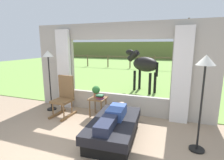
# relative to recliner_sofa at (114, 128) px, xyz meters

# --- Properties ---
(ground_plane) EXTENTS (12.00, 12.00, 0.00)m
(ground_plane) POSITION_rel_recliner_sofa_xyz_m (-0.40, -0.83, -0.22)
(ground_plane) COLOR gray
(back_wall_with_window) EXTENTS (5.20, 0.12, 2.55)m
(back_wall_with_window) POSITION_rel_recliner_sofa_xyz_m (-0.40, 1.43, 1.03)
(back_wall_with_window) COLOR #ADA599
(back_wall_with_window) RESTS_ON ground_plane
(curtain_panel_left) EXTENTS (0.44, 0.10, 2.40)m
(curtain_panel_left) POSITION_rel_recliner_sofa_xyz_m (-2.09, 1.29, 0.98)
(curtain_panel_left) COLOR silver
(curtain_panel_left) RESTS_ON ground_plane
(curtain_panel_right) EXTENTS (0.44, 0.10, 2.40)m
(curtain_panel_right) POSITION_rel_recliner_sofa_xyz_m (1.29, 1.29, 0.98)
(curtain_panel_right) COLOR silver
(curtain_panel_right) RESTS_ON ground_plane
(outdoor_pasture_lawn) EXTENTS (36.00, 21.68, 0.02)m
(outdoor_pasture_lawn) POSITION_rel_recliner_sofa_xyz_m (-0.40, 12.33, -0.21)
(outdoor_pasture_lawn) COLOR #759E47
(outdoor_pasture_lawn) RESTS_ON ground_plane
(distant_hill_ridge) EXTENTS (36.00, 2.00, 2.40)m
(distant_hill_ridge) POSITION_rel_recliner_sofa_xyz_m (-0.40, 22.17, 0.98)
(distant_hill_ridge) COLOR #636A39
(distant_hill_ridge) RESTS_ON ground_plane
(recliner_sofa) EXTENTS (1.01, 1.76, 0.42)m
(recliner_sofa) POSITION_rel_recliner_sofa_xyz_m (0.00, 0.00, 0.00)
(recliner_sofa) COLOR black
(recliner_sofa) RESTS_ON ground_plane
(reclining_person) EXTENTS (0.38, 1.44, 0.22)m
(reclining_person) POSITION_rel_recliner_sofa_xyz_m (-0.00, -0.05, 0.30)
(reclining_person) COLOR #334C8C
(reclining_person) RESTS_ON recliner_sofa
(rocking_chair) EXTENTS (0.50, 0.70, 1.12)m
(rocking_chair) POSITION_rel_recliner_sofa_xyz_m (-1.72, 0.72, 0.33)
(rocking_chair) COLOR brown
(rocking_chair) RESTS_ON ground_plane
(side_table) EXTENTS (0.44, 0.44, 0.52)m
(side_table) POSITION_rel_recliner_sofa_xyz_m (-0.81, 0.96, 0.21)
(side_table) COLOR brown
(side_table) RESTS_ON ground_plane
(potted_plant) EXTENTS (0.22, 0.22, 0.32)m
(potted_plant) POSITION_rel_recliner_sofa_xyz_m (-0.89, 1.02, 0.48)
(potted_plant) COLOR #9E6042
(potted_plant) RESTS_ON side_table
(book_stack) EXTENTS (0.20, 0.17, 0.12)m
(book_stack) POSITION_rel_recliner_sofa_xyz_m (-0.72, 0.90, 0.36)
(book_stack) COLOR #59336B
(book_stack) RESTS_ON side_table
(floor_lamp_left) EXTENTS (0.32, 0.32, 1.80)m
(floor_lamp_left) POSITION_rel_recliner_sofa_xyz_m (-2.35, 0.92, 1.23)
(floor_lamp_left) COLOR black
(floor_lamp_left) RESTS_ON ground_plane
(floor_lamp_right) EXTENTS (0.32, 0.32, 1.79)m
(floor_lamp_right) POSITION_rel_recliner_sofa_xyz_m (1.61, 0.11, 1.23)
(floor_lamp_right) COLOR black
(floor_lamp_right) RESTS_ON ground_plane
(horse) EXTENTS (1.71, 1.26, 1.73)m
(horse) POSITION_rel_recliner_sofa_xyz_m (-0.09, 3.99, 0.94)
(horse) COLOR black
(horse) RESTS_ON outdoor_pasture_lawn
(pasture_tree) EXTENTS (1.15, 1.24, 3.45)m
(pasture_tree) POSITION_rel_recliner_sofa_xyz_m (1.98, 8.29, 1.45)
(pasture_tree) COLOR #4C3823
(pasture_tree) RESTS_ON outdoor_pasture_lawn
(pasture_fence_line) EXTENTS (16.10, 0.10, 1.10)m
(pasture_fence_line) POSITION_rel_recliner_sofa_xyz_m (-0.40, 11.03, 0.53)
(pasture_fence_line) COLOR brown
(pasture_fence_line) RESTS_ON outdoor_pasture_lawn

